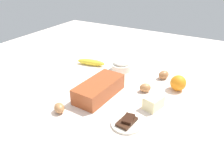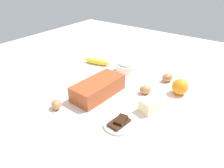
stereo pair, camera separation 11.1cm
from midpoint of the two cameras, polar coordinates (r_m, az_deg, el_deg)
The scene contains 10 objects.
ground_plane at distance 1.13m, azimuth -2.80°, elevation -2.28°, with size 2.40×2.40×0.02m, color beige.
loaf_pan at distance 1.07m, azimuth -6.41°, elevation -1.29°, with size 0.29×0.15×0.08m.
flour_bowl at distance 1.33m, azimuth 0.14°, elevation 4.88°, with size 0.13×0.13×0.07m.
banana at distance 1.42m, azimuth -7.85°, elevation 5.70°, with size 0.19×0.04×0.04m, color yellow.
orange_fruit at distance 1.15m, azimuth 14.62°, elevation 0.19°, with size 0.08×0.08×0.08m, color orange.
butter_block at distance 0.99m, azimuth 7.87°, elevation -4.97°, with size 0.09×0.06×0.06m, color #F4EDB2.
egg_near_butter at distance 1.11m, azimuth 6.04°, elevation -1.07°, with size 0.05×0.05×0.06m, color #B37949.
egg_beside_bowl at distance 1.26m, azimuth 11.19°, elevation 2.37°, with size 0.05×0.05×0.07m, color #A26D42.
egg_loose at distance 1.00m, azimuth -17.01°, elevation -6.21°, with size 0.05×0.05×0.06m, color #B07748.
chocolate_plate at distance 0.90m, azimuth 0.41°, elevation -10.39°, with size 0.13×0.13×0.03m.
Camera 1 is at (-0.84, -0.48, 0.58)m, focal length 34.32 mm.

